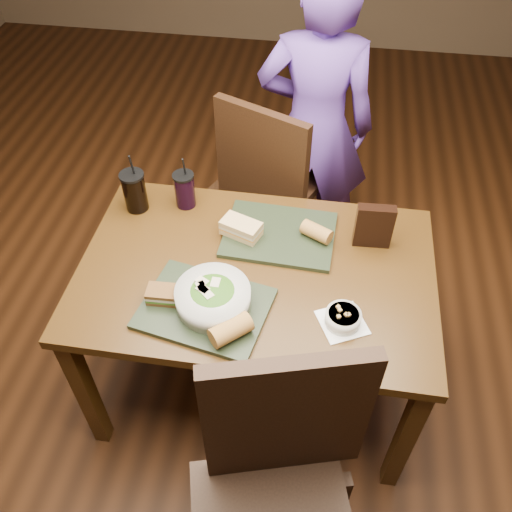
{
  "coord_description": "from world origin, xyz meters",
  "views": [
    {
      "loc": [
        0.2,
        -1.32,
        2.21
      ],
      "look_at": [
        0.0,
        0.0,
        0.82
      ],
      "focal_mm": 38.0,
      "sensor_mm": 36.0,
      "label": 1
    }
  ],
  "objects_px": {
    "sandwich_far": "(241,228)",
    "baguette_near": "(231,330)",
    "diner": "(315,128)",
    "cup_berry": "(185,190)",
    "dining_table": "(256,285)",
    "sandwich_near": "(162,294)",
    "chair_near": "(279,487)",
    "soup_bowl": "(343,318)",
    "tray_far": "(279,235)",
    "baguette_far": "(316,232)",
    "salad_bowl": "(213,296)",
    "chair_far": "(264,184)",
    "cup_cola": "(135,191)",
    "chip_bag": "(374,226)",
    "tray_near": "(205,308)"
  },
  "relations": [
    {
      "from": "chair_near",
      "to": "tray_near",
      "type": "distance_m",
      "value": 0.61
    },
    {
      "from": "tray_far",
      "to": "chip_bag",
      "type": "bearing_deg",
      "value": 2.22
    },
    {
      "from": "baguette_near",
      "to": "salad_bowl",
      "type": "bearing_deg",
      "value": 124.95
    },
    {
      "from": "diner",
      "to": "baguette_far",
      "type": "bearing_deg",
      "value": 94.67
    },
    {
      "from": "tray_far",
      "to": "cup_berry",
      "type": "distance_m",
      "value": 0.43
    },
    {
      "from": "cup_berry",
      "to": "soup_bowl",
      "type": "bearing_deg",
      "value": -37.67
    },
    {
      "from": "diner",
      "to": "baguette_far",
      "type": "xyz_separation_m",
      "value": [
        0.06,
        -0.75,
        0.03
      ]
    },
    {
      "from": "sandwich_near",
      "to": "baguette_far",
      "type": "xyz_separation_m",
      "value": [
        0.49,
        0.38,
        0.0
      ]
    },
    {
      "from": "chair_far",
      "to": "chip_bag",
      "type": "relative_size",
      "value": 5.76
    },
    {
      "from": "soup_bowl",
      "to": "chip_bag",
      "type": "bearing_deg",
      "value": 77.25
    },
    {
      "from": "tray_far",
      "to": "baguette_far",
      "type": "distance_m",
      "value": 0.15
    },
    {
      "from": "diner",
      "to": "sandwich_far",
      "type": "bearing_deg",
      "value": 73.75
    },
    {
      "from": "chair_far",
      "to": "baguette_near",
      "type": "relative_size",
      "value": 7.64
    },
    {
      "from": "diner",
      "to": "tray_far",
      "type": "relative_size",
      "value": 3.66
    },
    {
      "from": "soup_bowl",
      "to": "baguette_far",
      "type": "height_order",
      "value": "baguette_far"
    },
    {
      "from": "soup_bowl",
      "to": "sandwich_near",
      "type": "bearing_deg",
      "value": -179.43
    },
    {
      "from": "chair_far",
      "to": "soup_bowl",
      "type": "xyz_separation_m",
      "value": [
        0.39,
        -0.9,
        0.2
      ]
    },
    {
      "from": "dining_table",
      "to": "sandwich_near",
      "type": "relative_size",
      "value": 12.21
    },
    {
      "from": "salad_bowl",
      "to": "baguette_far",
      "type": "xyz_separation_m",
      "value": [
        0.32,
        0.38,
        -0.01
      ]
    },
    {
      "from": "diner",
      "to": "baguette_far",
      "type": "height_order",
      "value": "diner"
    },
    {
      "from": "sandwich_near",
      "to": "sandwich_far",
      "type": "height_order",
      "value": "sandwich_far"
    },
    {
      "from": "chair_near",
      "to": "sandwich_far",
      "type": "distance_m",
      "value": 0.93
    },
    {
      "from": "dining_table",
      "to": "salad_bowl",
      "type": "bearing_deg",
      "value": -120.2
    },
    {
      "from": "sandwich_far",
      "to": "baguette_near",
      "type": "relative_size",
      "value": 1.23
    },
    {
      "from": "diner",
      "to": "salad_bowl",
      "type": "xyz_separation_m",
      "value": [
        -0.26,
        -1.13,
        0.04
      ]
    },
    {
      "from": "tray_far",
      "to": "baguette_near",
      "type": "xyz_separation_m",
      "value": [
        -0.09,
        -0.5,
        0.04
      ]
    },
    {
      "from": "salad_bowl",
      "to": "soup_bowl",
      "type": "xyz_separation_m",
      "value": [
        0.44,
        0.0,
        -0.03
      ]
    },
    {
      "from": "dining_table",
      "to": "chair_near",
      "type": "height_order",
      "value": "chair_near"
    },
    {
      "from": "baguette_far",
      "to": "cup_cola",
      "type": "distance_m",
      "value": 0.74
    },
    {
      "from": "tray_near",
      "to": "cup_cola",
      "type": "bearing_deg",
      "value": 129.05
    },
    {
      "from": "diner",
      "to": "tray_far",
      "type": "height_order",
      "value": "diner"
    },
    {
      "from": "diner",
      "to": "tray_far",
      "type": "distance_m",
      "value": 0.75
    },
    {
      "from": "tray_far",
      "to": "chip_bag",
      "type": "relative_size",
      "value": 2.31
    },
    {
      "from": "dining_table",
      "to": "chair_far",
      "type": "relative_size",
      "value": 1.24
    },
    {
      "from": "diner",
      "to": "cup_berry",
      "type": "bearing_deg",
      "value": 51.81
    },
    {
      "from": "tray_far",
      "to": "sandwich_far",
      "type": "distance_m",
      "value": 0.15
    },
    {
      "from": "sandwich_far",
      "to": "baguette_far",
      "type": "xyz_separation_m",
      "value": [
        0.29,
        0.02,
        -0.0
      ]
    },
    {
      "from": "chair_near",
      "to": "baguette_far",
      "type": "height_order",
      "value": "chair_near"
    },
    {
      "from": "tray_far",
      "to": "cup_berry",
      "type": "bearing_deg",
      "value": 162.13
    },
    {
      "from": "soup_bowl",
      "to": "chip_bag",
      "type": "distance_m",
      "value": 0.41
    },
    {
      "from": "diner",
      "to": "tray_near",
      "type": "bearing_deg",
      "value": 75.88
    },
    {
      "from": "cup_cola",
      "to": "cup_berry",
      "type": "height_order",
      "value": "cup_cola"
    },
    {
      "from": "sandwich_far",
      "to": "baguette_far",
      "type": "relative_size",
      "value": 1.45
    },
    {
      "from": "chair_far",
      "to": "cup_cola",
      "type": "xyz_separation_m",
      "value": [
        -0.46,
        -0.44,
        0.25
      ]
    },
    {
      "from": "baguette_far",
      "to": "salad_bowl",
      "type": "bearing_deg",
      "value": -130.04
    },
    {
      "from": "tray_near",
      "to": "sandwich_near",
      "type": "relative_size",
      "value": 3.94
    },
    {
      "from": "sandwich_far",
      "to": "soup_bowl",
      "type": "bearing_deg",
      "value": -41.17
    },
    {
      "from": "chair_near",
      "to": "chair_far",
      "type": "bearing_deg",
      "value": 99.96
    },
    {
      "from": "dining_table",
      "to": "chair_near",
      "type": "distance_m",
      "value": 0.74
    },
    {
      "from": "dining_table",
      "to": "sandwich_far",
      "type": "height_order",
      "value": "sandwich_far"
    }
  ]
}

